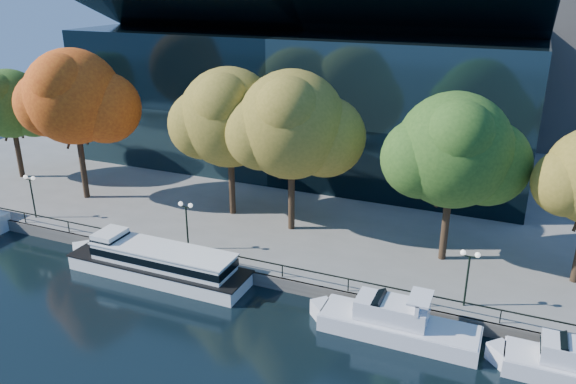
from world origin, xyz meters
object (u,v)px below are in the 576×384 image
at_px(tree_4, 456,153).
at_px(lamp_1, 186,215).
at_px(tree_2, 231,120).
at_px(cruiser_near, 392,321).
at_px(cruiser_far, 575,366).
at_px(tree_1, 75,99).
at_px(tree_0, 11,105).
at_px(lamp_0, 31,187).
at_px(tree_3, 293,127).
at_px(lamp_2, 469,266).
at_px(tour_boat, 154,261).

relative_size(tree_4, lamp_1, 3.23).
relative_size(tree_2, lamp_1, 3.33).
relative_size(cruiser_near, cruiser_far, 1.18).
bearing_deg(lamp_1, tree_1, 159.40).
relative_size(tree_0, tree_2, 0.87).
bearing_deg(lamp_0, lamp_1, 0.00).
relative_size(lamp_0, lamp_1, 1.00).
xyz_separation_m(tree_3, lamp_1, (-6.30, -6.83, -6.09)).
bearing_deg(tree_0, lamp_2, -9.41).
relative_size(cruiser_near, tree_1, 0.76).
relative_size(cruiser_far, tree_2, 0.70).
bearing_deg(lamp_2, cruiser_far, -31.49).
distance_m(tree_3, lamp_2, 17.71).
relative_size(tree_1, lamp_2, 3.61).
xyz_separation_m(lamp_0, lamp_2, (37.72, 0.00, 0.00)).
xyz_separation_m(cruiser_far, tree_1, (-43.32, 9.76, 9.90)).
relative_size(lamp_0, lamp_2, 1.00).
bearing_deg(tree_3, lamp_1, -132.70).
bearing_deg(tour_boat, cruiser_far, -1.47).
bearing_deg(tree_2, lamp_2, -20.09).
height_order(tour_boat, tree_1, tree_1).
xyz_separation_m(tree_1, lamp_2, (36.79, -5.76, -6.89)).
bearing_deg(lamp_1, lamp_2, 0.00).
height_order(tree_1, lamp_1, tree_1).
distance_m(tree_3, lamp_0, 24.35).
distance_m(tree_0, lamp_2, 48.59).
relative_size(tree_1, tree_4, 1.12).
xyz_separation_m(tour_boat, tree_1, (-14.31, 9.02, 9.59)).
xyz_separation_m(tree_2, lamp_0, (-16.24, -7.86, -5.89)).
relative_size(cruiser_near, lamp_1, 2.75).
distance_m(tree_0, tree_3, 32.56).
distance_m(cruiser_near, tree_4, 13.29).
xyz_separation_m(tree_4, lamp_1, (-19.25, -6.24, -5.62)).
bearing_deg(tree_4, tree_3, 177.37).
height_order(tour_boat, lamp_1, lamp_1).
bearing_deg(lamp_0, cruiser_near, -6.32).
bearing_deg(tree_0, lamp_1, -16.77).
bearing_deg(tree_0, tree_1, -11.12).
relative_size(cruiser_near, tree_4, 0.85).
height_order(tour_boat, tree_4, tree_4).
height_order(tree_1, lamp_0, tree_1).
xyz_separation_m(cruiser_far, lamp_1, (-27.99, 4.00, 3.01)).
relative_size(cruiser_far, lamp_2, 2.33).
relative_size(cruiser_near, tree_3, 0.81).
distance_m(tour_boat, cruiser_far, 29.03).
distance_m(tree_3, tree_4, 12.97).
height_order(cruiser_near, tree_4, tree_4).
bearing_deg(tree_2, lamp_0, -154.18).
distance_m(cruiser_near, lamp_0, 34.07).
bearing_deg(tree_0, lamp_0, -38.42).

